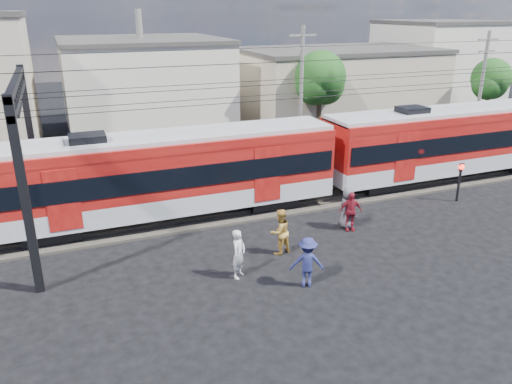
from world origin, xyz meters
TOP-DOWN VIEW (x-y plane):
  - ground at (0.00, 0.00)m, footprint 120.00×120.00m
  - track_bed at (0.00, 8.00)m, footprint 70.00×3.40m
  - rail_near at (0.00, 7.25)m, footprint 70.00×0.12m
  - rail_far at (0.00, 8.75)m, footprint 70.00×0.12m
  - commuter_train at (-4.19, 8.00)m, footprint 50.30×3.08m
  - catenary at (-8.65, 8.00)m, footprint 70.00×9.30m
  - building_midwest at (-2.00, 27.00)m, footprint 12.24×12.24m
  - building_mideast at (14.00, 24.00)m, footprint 16.32×10.20m
  - building_east at (28.00, 28.00)m, footprint 10.20×10.20m
  - utility_pole_mid at (6.00, 15.00)m, footprint 1.80×0.24m
  - utility_pole_east at (20.00, 14.00)m, footprint 1.80×0.24m
  - tree_near at (9.19, 18.09)m, footprint 3.82×3.64m
  - tree_far at (24.19, 17.09)m, footprint 3.36×3.12m
  - pedestrian_a at (-3.07, 1.80)m, footprint 0.82×0.80m
  - pedestrian_b at (-0.86, 2.98)m, footprint 1.10×0.95m
  - pedestrian_c at (-1.00, 0.29)m, footprint 1.40×1.11m
  - pedestrian_d at (3.01, 3.86)m, footprint 1.14×0.67m
  - pedestrian_e at (3.04, 4.18)m, footprint 0.77×1.03m
  - car_silver at (22.38, 12.82)m, footprint 4.25×2.08m
  - crossing_signal at (10.15, 4.91)m, footprint 0.30×0.30m

SIDE VIEW (x-z plane):
  - ground at x=0.00m, z-range 0.00..0.00m
  - track_bed at x=0.00m, z-range 0.00..0.12m
  - rail_near at x=0.00m, z-range 0.12..0.24m
  - rail_far at x=0.00m, z-range 0.12..0.24m
  - car_silver at x=22.38m, z-range 0.00..1.39m
  - pedestrian_d at x=3.01m, z-range 0.00..1.83m
  - pedestrian_c at x=-1.00m, z-range 0.00..1.90m
  - pedestrian_a at x=-3.07m, z-range 0.00..1.90m
  - pedestrian_e at x=3.04m, z-range 0.00..1.91m
  - pedestrian_b at x=-0.86m, z-range 0.00..1.93m
  - crossing_signal at x=10.15m, z-range 0.40..2.46m
  - commuter_train at x=-4.19m, z-range 0.31..4.49m
  - building_mideast at x=14.00m, z-range 0.01..6.31m
  - building_midwest at x=-2.00m, z-range 0.01..7.31m
  - tree_far at x=24.19m, z-range 1.11..6.87m
  - building_east at x=28.00m, z-range 0.01..8.31m
  - utility_pole_east at x=20.00m, z-range 0.28..8.28m
  - utility_pole_mid at x=6.00m, z-range 0.28..8.78m
  - tree_near at x=9.19m, z-range 1.30..8.02m
  - catenary at x=-8.65m, z-range 1.38..8.89m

